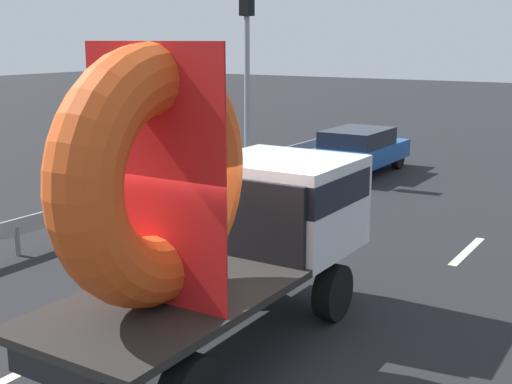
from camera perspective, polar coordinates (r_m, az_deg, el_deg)
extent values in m
plane|color=black|center=(9.19, -4.38, -12.95)|extent=(120.00, 120.00, 0.00)
cylinder|color=black|center=(10.73, -1.76, -6.67)|extent=(0.28, 0.82, 0.82)
cylinder|color=black|center=(9.94, 6.49, -8.36)|extent=(0.28, 0.82, 0.82)
cylinder|color=black|center=(8.36, -15.09, -12.98)|extent=(0.28, 0.82, 0.82)
cube|color=black|center=(8.80, -3.50, -8.30)|extent=(1.30, 5.36, 0.25)
cube|color=silver|center=(9.96, 2.26, -0.95)|extent=(2.00, 1.88, 1.35)
cube|color=black|center=(9.85, 2.13, 0.68)|extent=(2.02, 1.79, 0.44)
cube|color=black|center=(8.04, -7.47, -9.12)|extent=(2.00, 3.48, 0.10)
cube|color=black|center=(9.14, -0.84, -2.34)|extent=(1.80, 0.08, 1.10)
torus|color=#D84C19|center=(7.50, -8.52, 1.28)|extent=(0.79, 2.92, 2.92)
cube|color=red|center=(7.50, -8.52, 1.28)|extent=(1.90, 0.03, 2.92)
cylinder|color=black|center=(22.26, 8.17, 3.16)|extent=(0.22, 0.63, 0.63)
cylinder|color=black|center=(21.69, 11.88, 2.77)|extent=(0.22, 0.63, 0.63)
cylinder|color=black|center=(19.90, 5.05, 2.11)|extent=(0.22, 0.63, 0.63)
cylinder|color=black|center=(19.27, 9.12, 1.64)|extent=(0.22, 0.63, 0.63)
cube|color=#194C99|center=(20.71, 8.64, 3.19)|extent=(1.77, 4.14, 0.54)
cube|color=black|center=(20.55, 8.57, 4.58)|extent=(1.60, 2.32, 0.49)
cylinder|color=gray|center=(19.74, -0.76, 7.91)|extent=(0.16, 0.16, 4.62)
cube|color=gray|center=(17.89, -3.57, 1.69)|extent=(0.06, 16.92, 0.32)
cylinder|color=slate|center=(13.47, -19.51, -3.95)|extent=(0.10, 0.10, 0.55)
cylinder|color=slate|center=(16.32, -7.89, -0.48)|extent=(0.10, 0.10, 0.55)
cylinder|color=slate|center=(19.67, 0.03, 1.91)|extent=(0.10, 0.10, 0.55)
cylinder|color=slate|center=(23.31, 5.58, 3.56)|extent=(0.10, 0.10, 0.55)
cube|color=beige|center=(14.74, 4.88, -2.93)|extent=(0.16, 2.30, 0.01)
cube|color=beige|center=(13.65, 17.39, -4.77)|extent=(0.16, 2.01, 0.01)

